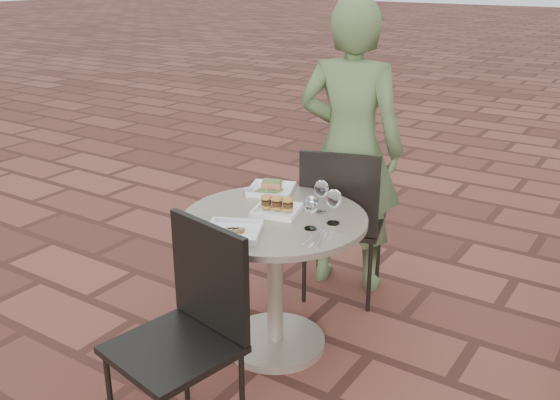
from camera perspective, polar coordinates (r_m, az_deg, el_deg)
The scene contains 13 objects.
ground at distance 3.19m, azimuth -2.15°, elevation -15.15°, with size 60.00×60.00×0.00m, color brown.
cafe_table at distance 3.12m, azimuth -0.46°, elevation -5.68°, with size 0.90×0.90×0.73m.
chair_far at distance 3.55m, azimuth 5.65°, elevation -1.18°, with size 0.55×0.55×0.93m.
chair_near at distance 2.55m, azimuth -8.19°, elevation -10.67°, with size 0.52×0.52×0.93m.
diner at distance 3.67m, azimuth 6.43°, elevation 4.69°, with size 0.63×0.41×1.73m, color #485E33.
plate_salmon at distance 3.33m, azimuth -0.79°, elevation 1.05°, with size 0.30×0.30×0.06m.
plate_sliders at distance 3.05m, azimuth -0.27°, elevation -0.61°, with size 0.26×0.26×0.14m.
plate_tuna at distance 2.82m, azimuth -4.29°, elevation -2.84°, with size 0.32×0.32×0.03m.
wine_glass_right at distance 2.84m, azimuth 2.85°, elevation -0.50°, with size 0.07×0.07×0.16m.
wine_glass_mid at distance 3.03m, azimuth 3.81°, elevation 0.95°, with size 0.07×0.07×0.17m.
wine_glass_far at distance 2.90m, azimuth 4.95°, elevation 0.06°, with size 0.07×0.07×0.17m.
steel_ramekin at distance 3.28m, azimuth -3.00°, elevation 0.71°, with size 0.05×0.05×0.04m, color silver.
cutlery_set at distance 2.77m, azimuth 3.41°, elevation -3.55°, with size 0.10×0.22×0.00m, color silver, non-canonical shape.
Camera 1 is at (1.52, -2.09, 1.87)m, focal length 40.00 mm.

